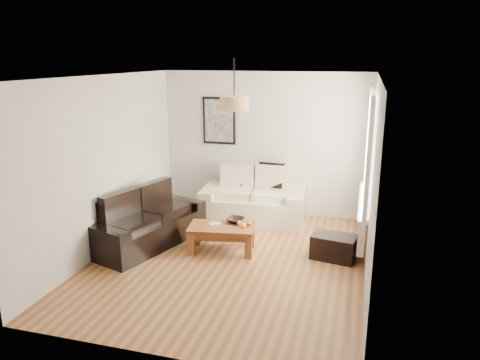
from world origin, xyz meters
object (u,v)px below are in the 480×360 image
(loveseat_cream, at_px, (253,195))
(coffee_table, at_px, (222,239))
(sofa_leather, at_px, (146,219))
(ottoman, at_px, (334,247))

(loveseat_cream, bearing_deg, coffee_table, -99.11)
(loveseat_cream, height_order, sofa_leather, loveseat_cream)
(loveseat_cream, relative_size, coffee_table, 1.86)
(sofa_leather, height_order, ottoman, sofa_leather)
(loveseat_cream, relative_size, sofa_leather, 0.96)
(sofa_leather, distance_m, coffee_table, 1.25)
(loveseat_cream, xyz_separation_m, sofa_leather, (-1.35, -1.52, -0.04))
(loveseat_cream, distance_m, ottoman, 2.02)
(sofa_leather, relative_size, coffee_table, 1.93)
(loveseat_cream, distance_m, sofa_leather, 2.03)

